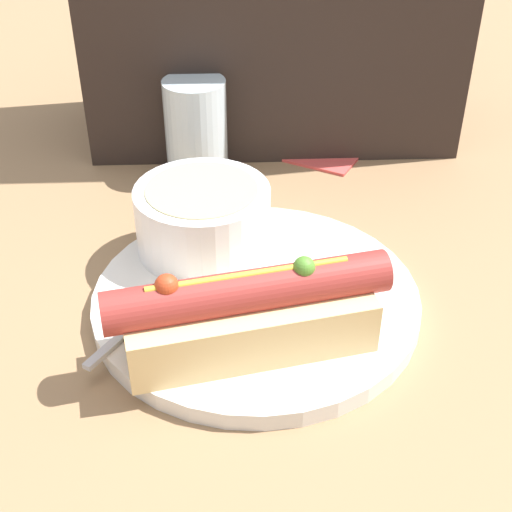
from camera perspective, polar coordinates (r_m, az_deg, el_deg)
ground_plane at (r=0.57m, az=0.00°, el=-4.04°), size 4.00×4.00×0.00m
dinner_plate at (r=0.56m, az=0.00°, el=-3.48°), size 0.26×0.26×0.01m
hot_dog at (r=0.49m, az=-0.59°, el=-4.58°), size 0.20×0.09×0.07m
soup_bowl at (r=0.59m, az=-4.27°, el=3.27°), size 0.11×0.11×0.06m
spoon at (r=0.58m, az=-4.86°, el=-1.06°), size 0.11×0.15×0.01m
drinking_glass at (r=0.73m, az=-4.82°, el=10.15°), size 0.06×0.06×0.10m
napkin at (r=0.79m, az=3.94°, el=8.50°), size 0.13×0.12×0.01m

